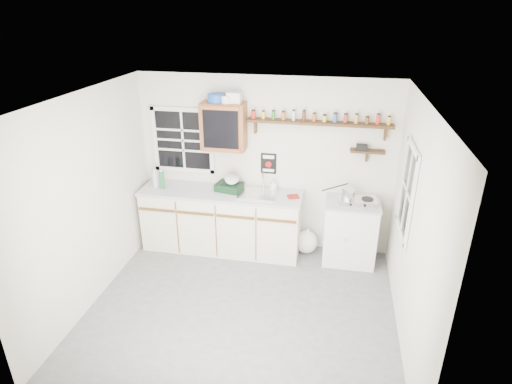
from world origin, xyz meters
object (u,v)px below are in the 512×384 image
at_px(right_cabinet, 350,231).
at_px(upper_cabinet, 224,126).
at_px(spice_shelf, 319,122).
at_px(hotplate, 358,200).
at_px(dish_rack, 230,185).
at_px(main_cabinet, 222,220).

bearing_deg(right_cabinet, upper_cabinet, 176.24).
xyz_separation_m(spice_shelf, hotplate, (0.58, -0.21, -0.99)).
bearing_deg(upper_cabinet, dish_rack, -42.19).
xyz_separation_m(right_cabinet, spice_shelf, (-0.53, 0.19, 1.48)).
height_order(main_cabinet, spice_shelf, spice_shelf).
xyz_separation_m(dish_rack, hotplate, (1.77, -0.06, -0.06)).
distance_m(right_cabinet, hotplate, 0.49).
distance_m(spice_shelf, hotplate, 1.17).
distance_m(right_cabinet, upper_cabinet, 2.26).
bearing_deg(upper_cabinet, hotplate, -4.26).
relative_size(main_cabinet, hotplate, 4.36).
bearing_deg(hotplate, spice_shelf, 155.62).
xyz_separation_m(right_cabinet, dish_rack, (-1.71, 0.04, 0.55)).
bearing_deg(dish_rack, hotplate, 9.45).
height_order(upper_cabinet, hotplate, upper_cabinet).
xyz_separation_m(right_cabinet, hotplate, (0.06, -0.02, 0.49)).
bearing_deg(right_cabinet, hotplate, -19.67).
bearing_deg(hotplate, dish_rack, 173.40).
distance_m(main_cabinet, right_cabinet, 1.84).
distance_m(main_cabinet, hotplate, 1.95).
relative_size(dish_rack, hotplate, 0.76).
bearing_deg(main_cabinet, right_cabinet, 0.79).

